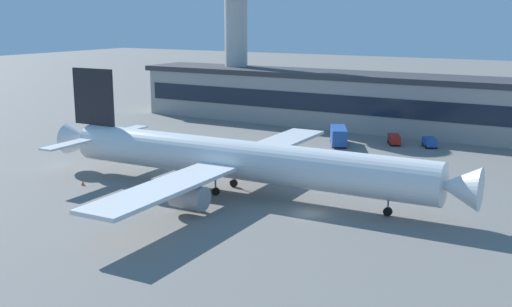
{
  "coord_description": "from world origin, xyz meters",
  "views": [
    {
      "loc": [
        32.1,
        -68.52,
        24.53
      ],
      "look_at": [
        -12.16,
        7.45,
        5.0
      ],
      "focal_mm": 43.81,
      "sensor_mm": 36.0,
      "label": 1
    }
  ],
  "objects_px": {
    "traffic_cone_1": "(83,183)",
    "follow_me_car": "(394,139)",
    "airliner": "(236,159)",
    "control_tower": "(236,21)",
    "baggage_tug": "(429,142)",
    "traffic_cone_0": "(113,201)",
    "fuel_truck": "(339,135)"
  },
  "relations": [
    {
      "from": "baggage_tug",
      "to": "traffic_cone_0",
      "type": "distance_m",
      "value": 63.41
    },
    {
      "from": "baggage_tug",
      "to": "follow_me_car",
      "type": "bearing_deg",
      "value": -172.64
    },
    {
      "from": "airliner",
      "to": "follow_me_car",
      "type": "height_order",
      "value": "airliner"
    },
    {
      "from": "fuel_truck",
      "to": "follow_me_car",
      "type": "bearing_deg",
      "value": 30.01
    },
    {
      "from": "control_tower",
      "to": "traffic_cone_0",
      "type": "height_order",
      "value": "control_tower"
    },
    {
      "from": "traffic_cone_0",
      "to": "traffic_cone_1",
      "type": "bearing_deg",
      "value": 155.4
    },
    {
      "from": "traffic_cone_0",
      "to": "follow_me_car",
      "type": "bearing_deg",
      "value": 70.47
    },
    {
      "from": "control_tower",
      "to": "follow_me_car",
      "type": "distance_m",
      "value": 54.34
    },
    {
      "from": "fuel_truck",
      "to": "traffic_cone_0",
      "type": "relative_size",
      "value": 14.51
    },
    {
      "from": "follow_me_car",
      "to": "airliner",
      "type": "bearing_deg",
      "value": -101.14
    },
    {
      "from": "baggage_tug",
      "to": "traffic_cone_1",
      "type": "relative_size",
      "value": 5.9
    },
    {
      "from": "follow_me_car",
      "to": "baggage_tug",
      "type": "xyz_separation_m",
      "value": [
        6.62,
        0.86,
        -0.0
      ]
    },
    {
      "from": "follow_me_car",
      "to": "control_tower",
      "type": "bearing_deg",
      "value": 159.88
    },
    {
      "from": "fuel_truck",
      "to": "baggage_tug",
      "type": "xyz_separation_m",
      "value": [
        15.96,
        6.25,
        -0.8
      ]
    },
    {
      "from": "traffic_cone_1",
      "to": "follow_me_car",
      "type": "bearing_deg",
      "value": 59.81
    },
    {
      "from": "airliner",
      "to": "fuel_truck",
      "type": "bearing_deg",
      "value": 91.02
    },
    {
      "from": "control_tower",
      "to": "traffic_cone_0",
      "type": "bearing_deg",
      "value": -70.19
    },
    {
      "from": "traffic_cone_1",
      "to": "airliner",
      "type": "bearing_deg",
      "value": 20.47
    },
    {
      "from": "follow_me_car",
      "to": "traffic_cone_0",
      "type": "bearing_deg",
      "value": -109.53
    },
    {
      "from": "control_tower",
      "to": "fuel_truck",
      "type": "relative_size",
      "value": 4.28
    },
    {
      "from": "fuel_truck",
      "to": "baggage_tug",
      "type": "bearing_deg",
      "value": 21.39
    },
    {
      "from": "control_tower",
      "to": "baggage_tug",
      "type": "bearing_deg",
      "value": -16.95
    },
    {
      "from": "baggage_tug",
      "to": "traffic_cone_0",
      "type": "bearing_deg",
      "value": -114.92
    },
    {
      "from": "airliner",
      "to": "follow_me_car",
      "type": "xyz_separation_m",
      "value": [
        8.66,
        43.94,
        -3.74
      ]
    },
    {
      "from": "airliner",
      "to": "traffic_cone_1",
      "type": "distance_m",
      "value": 23.48
    },
    {
      "from": "traffic_cone_0",
      "to": "traffic_cone_1",
      "type": "xyz_separation_m",
      "value": [
        -10.15,
        4.65,
        0.05
      ]
    },
    {
      "from": "traffic_cone_0",
      "to": "airliner",
      "type": "bearing_deg",
      "value": 48.0
    },
    {
      "from": "fuel_truck",
      "to": "control_tower",
      "type": "bearing_deg",
      "value": 148.92
    },
    {
      "from": "follow_me_car",
      "to": "traffic_cone_0",
      "type": "relative_size",
      "value": 7.91
    },
    {
      "from": "follow_me_car",
      "to": "baggage_tug",
      "type": "height_order",
      "value": "same"
    },
    {
      "from": "airliner",
      "to": "follow_me_car",
      "type": "relative_size",
      "value": 13.5
    },
    {
      "from": "fuel_truck",
      "to": "baggage_tug",
      "type": "height_order",
      "value": "fuel_truck"
    }
  ]
}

